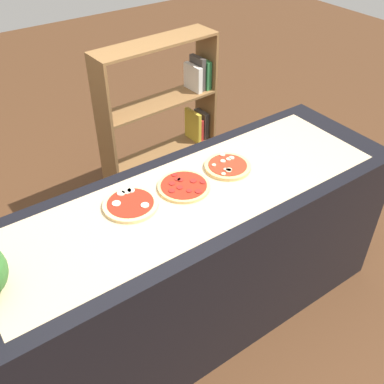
% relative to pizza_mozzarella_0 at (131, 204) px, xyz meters
% --- Properties ---
extents(ground_plane, '(12.00, 12.00, 0.00)m').
position_rel_pizza_mozzarella_0_xyz_m(ground_plane, '(0.29, -0.10, -0.96)').
color(ground_plane, '#4C2D19').
extents(counter, '(2.32, 0.76, 0.95)m').
position_rel_pizza_mozzarella_0_xyz_m(counter, '(0.29, -0.10, -0.49)').
color(counter, black).
rests_on(counter, ground_plane).
extents(parchment_paper, '(2.02, 0.60, 0.00)m').
position_rel_pizza_mozzarella_0_xyz_m(parchment_paper, '(0.29, -0.10, -0.01)').
color(parchment_paper, tan).
rests_on(parchment_paper, counter).
extents(pizza_mozzarella_0, '(0.27, 0.27, 0.03)m').
position_rel_pizza_mozzarella_0_xyz_m(pizza_mozzarella_0, '(0.00, 0.00, 0.00)').
color(pizza_mozzarella_0, '#E5C17F').
rests_on(pizza_mozzarella_0, parchment_paper).
extents(pizza_pepperoni_1, '(0.26, 0.26, 0.02)m').
position_rel_pizza_mozzarella_0_xyz_m(pizza_pepperoni_1, '(0.29, -0.03, -0.00)').
color(pizza_pepperoni_1, '#DBB26B').
rests_on(pizza_pepperoni_1, parchment_paper).
extents(pizza_mushroom_2, '(0.25, 0.25, 0.03)m').
position_rel_pizza_mozzarella_0_xyz_m(pizza_mushroom_2, '(0.58, -0.02, 0.00)').
color(pizza_mushroom_2, '#DBB26B').
rests_on(pizza_mushroom_2, parchment_paper).
extents(bookshelf, '(0.91, 0.28, 1.30)m').
position_rel_pizza_mozzarella_0_xyz_m(bookshelf, '(0.88, 0.99, -0.39)').
color(bookshelf, brown).
rests_on(bookshelf, ground_plane).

